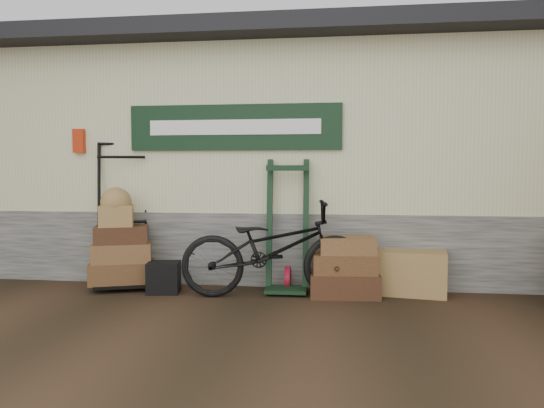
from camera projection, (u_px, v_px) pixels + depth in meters
The scene contains 8 objects.
ground at pixel (244, 307), 5.55m from camera, with size 80.00×80.00×0.00m, color black.
station_building at pixel (277, 158), 8.15m from camera, with size 14.40×4.10×3.20m.
porter_trolley at pixel (122, 212), 6.54m from camera, with size 0.91×0.68×1.82m, color black, non-canonical shape.
green_barrow at pixel (287, 226), 6.22m from camera, with size 0.56×0.47×1.55m, color black, non-canonical shape.
suitcase_stack at pixel (344, 266), 6.01m from camera, with size 0.78×0.49×0.69m, color #3D2013, non-canonical shape.
wicker_hamper at pixel (412, 272), 6.13m from camera, with size 0.77×0.50×0.50m, color olive.
black_trunk at pixel (164, 277), 6.18m from camera, with size 0.36×0.31×0.36m, color black.
bicycle at pixel (274, 244), 5.94m from camera, with size 2.09×0.73×1.21m, color black.
Camera 1 is at (1.02, -5.38, 1.44)m, focal length 35.00 mm.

